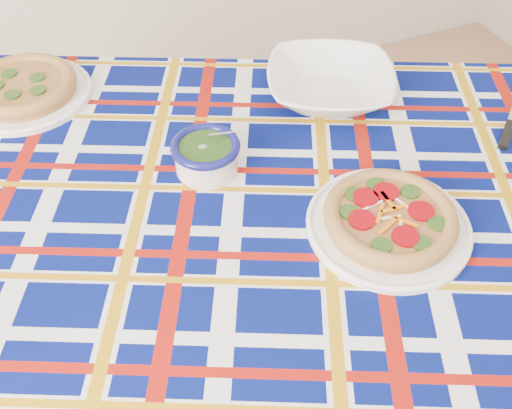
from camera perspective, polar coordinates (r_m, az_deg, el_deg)
name	(u,v)px	position (r m, az deg, el deg)	size (l,w,h in m)	color
dining_table	(278,239)	(1.13, 2.26, -3.44)	(1.94, 1.64, 0.78)	brown
tablecloth	(279,230)	(1.12, 2.30, -2.58)	(1.70, 1.07, 0.11)	#040E54
main_focaccia_plate	(390,218)	(1.05, 13.26, -1.28)	(0.31, 0.31, 0.06)	#9C6737
pesto_bowl	(206,153)	(1.14, -5.03, 5.11)	(0.14, 0.14, 0.08)	#18340E
serving_bowl	(330,84)	(1.34, 7.39, 11.85)	(0.29, 0.29, 0.07)	white
second_focaccia_plate	(23,86)	(1.44, -22.31, 10.87)	(0.31, 0.31, 0.06)	#9C6737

